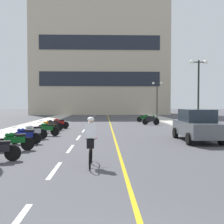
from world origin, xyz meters
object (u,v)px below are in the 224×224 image
object	(u,v)px
parked_car_near	(196,125)
motorcycle_4	(25,135)
motorcycle_11	(151,119)
cyclist_rider	(91,140)
motorcycle_10	(151,120)
motorcycle_9	(59,123)
motorcycle_12	(144,118)
street_lamp_mid	(199,79)
motorcycle_7	(48,126)
street_lamp_far	(157,91)
motorcycle_8	(52,125)
motorcycle_5	(33,132)
motorcycle_3	(14,141)
motorcycle_6	(47,129)

from	to	relation	value
parked_car_near	motorcycle_4	xyz separation A→B (m)	(-9.43, -0.84, -0.44)
motorcycle_4	motorcycle_11	xyz separation A→B (m)	(9.24, 14.05, 0.00)
parked_car_near	cyclist_rider	size ratio (longest dim) A/B	2.39
motorcycle_4	motorcycle_10	size ratio (longest dim) A/B	1.03
motorcycle_9	motorcycle_12	bearing A→B (deg)	41.67
street_lamp_mid	motorcycle_7	world-z (taller)	street_lamp_mid
street_lamp_far	parked_car_near	distance (m)	22.10
motorcycle_8	motorcycle_11	distance (m)	11.69
motorcycle_4	motorcycle_12	size ratio (longest dim) A/B	1.00
motorcycle_5	motorcycle_7	bearing A→B (deg)	86.85
motorcycle_3	motorcycle_6	bearing A→B (deg)	87.25
motorcycle_4	motorcycle_7	distance (m)	5.31
motorcycle_9	motorcycle_7	bearing A→B (deg)	-93.83
parked_car_near	motorcycle_3	size ratio (longest dim) A/B	2.56
motorcycle_6	motorcycle_9	xyz separation A→B (m)	(-0.06, 4.86, 0.00)
motorcycle_8	motorcycle_11	bearing A→B (deg)	38.64
motorcycle_6	motorcycle_4	bearing A→B (deg)	-96.28
parked_car_near	motorcycle_10	distance (m)	11.18
street_lamp_mid	parked_car_near	world-z (taller)	street_lamp_mid
motorcycle_3	motorcycle_9	distance (m)	10.44
motorcycle_3	motorcycle_12	world-z (taller)	same
motorcycle_8	motorcycle_10	bearing A→B (deg)	31.04
motorcycle_10	motorcycle_11	size ratio (longest dim) A/B	0.97
street_lamp_far	motorcycle_3	size ratio (longest dim) A/B	3.01
street_lamp_mid	motorcycle_10	world-z (taller)	street_lamp_mid
motorcycle_3	motorcycle_6	size ratio (longest dim) A/B	0.99
street_lamp_far	motorcycle_4	size ratio (longest dim) A/B	2.93
street_lamp_mid	motorcycle_8	xyz separation A→B (m)	(-11.51, 0.13, -3.59)
motorcycle_8	motorcycle_9	xyz separation A→B (m)	(0.22, 1.69, 0.00)
street_lamp_mid	street_lamp_far	world-z (taller)	street_lamp_mid
motorcycle_6	motorcycle_12	size ratio (longest dim) A/B	0.98
parked_car_near	motorcycle_5	bearing A→B (deg)	174.35
parked_car_near	motorcycle_7	size ratio (longest dim) A/B	2.53
motorcycle_11	motorcycle_12	size ratio (longest dim) A/B	1.00
street_lamp_far	cyclist_rider	size ratio (longest dim) A/B	2.81
parked_car_near	motorcycle_8	size ratio (longest dim) A/B	2.51
motorcycle_6	motorcycle_10	world-z (taller)	same
motorcycle_7	motorcycle_9	distance (m)	3.14
street_lamp_far	parked_car_near	size ratio (longest dim) A/B	1.18
motorcycle_8	motorcycle_5	bearing A→B (deg)	-92.10
cyclist_rider	motorcycle_5	bearing A→B (deg)	119.56
motorcycle_9	motorcycle_10	distance (m)	9.20
motorcycle_6	cyclist_rider	xyz separation A→B (m)	(3.31, -8.47, 0.41)
motorcycle_4	cyclist_rider	xyz separation A→B (m)	(3.71, -4.89, 0.41)
motorcycle_5	motorcycle_10	distance (m)	13.54
street_lamp_mid	motorcycle_6	distance (m)	12.17
motorcycle_4	motorcycle_12	xyz separation A→B (m)	(8.79, 15.97, 0.00)
motorcycle_6	motorcycle_8	size ratio (longest dim) A/B	1.00
motorcycle_5	motorcycle_10	bearing A→B (deg)	48.96
street_lamp_mid	motorcycle_3	world-z (taller)	street_lamp_mid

